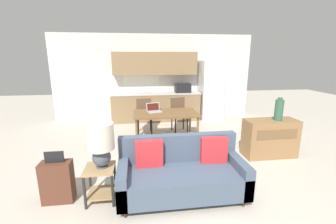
{
  "coord_description": "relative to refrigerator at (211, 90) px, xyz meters",
  "views": [
    {
      "loc": [
        -0.57,
        -2.72,
        2.0
      ],
      "look_at": [
        0.01,
        1.5,
        0.95
      ],
      "focal_mm": 24.0,
      "sensor_mm": 36.0,
      "label": 1
    }
  ],
  "objects": [
    {
      "name": "laptop",
      "position": [
        -1.99,
        -1.77,
        -0.16
      ],
      "size": [
        0.37,
        0.32,
        0.2
      ],
      "rotation": [
        0.0,
        0.0,
        0.22
      ],
      "color": "#B7BABC",
      "rests_on": "dining_table"
    },
    {
      "name": "dining_chair_far_right",
      "position": [
        -1.26,
        -1.12,
        -0.43
      ],
      "size": [
        0.47,
        0.47,
        0.91
      ],
      "rotation": [
        0.0,
        0.0,
        0.13
      ],
      "color": "brown",
      "rests_on": "ground_plane"
    },
    {
      "name": "wall_back",
      "position": [
        -1.79,
        0.39,
        0.41
      ],
      "size": [
        6.4,
        0.07,
        2.7
      ],
      "color": "silver",
      "rests_on": "ground_plane"
    },
    {
      "name": "dining_table",
      "position": [
        -1.72,
        -1.91,
        -0.27
      ],
      "size": [
        1.49,
        0.86,
        0.73
      ],
      "color": "brown",
      "rests_on": "ground_plane"
    },
    {
      "name": "table_lamp",
      "position": [
        -2.88,
        -4.01,
        -0.06
      ],
      "size": [
        0.38,
        0.38,
        0.63
      ],
      "color": "#4C515B",
      "rests_on": "side_table"
    },
    {
      "name": "refrigerator",
      "position": [
        0.0,
        0.0,
        0.0
      ],
      "size": [
        0.69,
        0.71,
        1.88
      ],
      "color": "white",
      "rests_on": "ground_plane"
    },
    {
      "name": "vase",
      "position": [
        0.39,
        -3.0,
        0.04
      ],
      "size": [
        0.16,
        0.16,
        0.46
      ],
      "color": "#336047",
      "rests_on": "credenza"
    },
    {
      "name": "kitchen_counter",
      "position": [
        -1.77,
        0.09,
        -0.1
      ],
      "size": [
        2.79,
        0.65,
        2.15
      ],
      "color": "#8E704C",
      "rests_on": "ground_plane"
    },
    {
      "name": "suitcase",
      "position": [
        -3.51,
        -3.97,
        -0.64
      ],
      "size": [
        0.42,
        0.22,
        0.76
      ],
      "color": "brown",
      "rests_on": "ground_plane"
    },
    {
      "name": "couch",
      "position": [
        -1.76,
        -4.02,
        -0.6
      ],
      "size": [
        1.8,
        0.8,
        0.85
      ],
      "color": "#3D2D1E",
      "rests_on": "ground_plane"
    },
    {
      "name": "side_table",
      "position": [
        -2.92,
        -4.02,
        -0.6
      ],
      "size": [
        0.4,
        0.4,
        0.51
      ],
      "color": "tan",
      "rests_on": "ground_plane"
    },
    {
      "name": "credenza",
      "position": [
        0.29,
        -2.96,
        -0.55
      ],
      "size": [
        1.05,
        0.45,
        0.77
      ],
      "color": "olive",
      "rests_on": "ground_plane"
    },
    {
      "name": "ground_plane",
      "position": [
        -1.79,
        -4.24,
        -0.94
      ],
      "size": [
        20.0,
        20.0,
        0.0
      ],
      "primitive_type": "plane",
      "color": "beige"
    },
    {
      "name": "dining_chair_far_left",
      "position": [
        -2.2,
        -1.14,
        -0.43
      ],
      "size": [
        0.43,
        0.43,
        0.91
      ],
      "rotation": [
        0.0,
        0.0,
        0.03
      ],
      "color": "brown",
      "rests_on": "ground_plane"
    }
  ]
}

